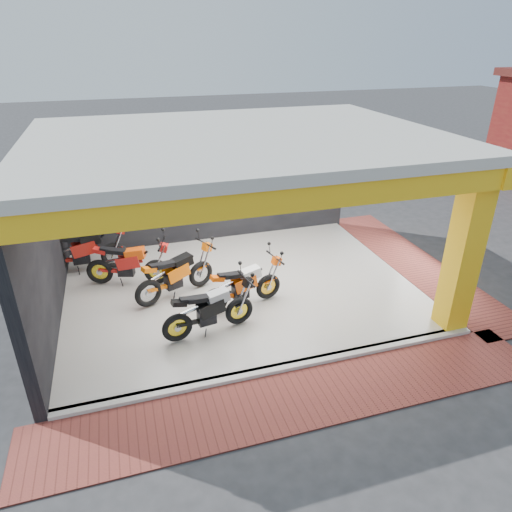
{
  "coord_description": "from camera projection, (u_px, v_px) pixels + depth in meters",
  "views": [
    {
      "loc": [
        -2.42,
        -7.16,
        5.53
      ],
      "look_at": [
        0.36,
        1.91,
        0.9
      ],
      "focal_mm": 32.0,
      "sensor_mm": 36.0,
      "label": 1
    }
  ],
  "objects": [
    {
      "name": "back_wall",
      "position": [
        211.0,
        183.0,
        12.83
      ],
      "size": [
        8.2,
        0.2,
        3.5
      ],
      "primitive_type": "cube",
      "color": "black",
      "rests_on": "ground"
    },
    {
      "name": "header_beam_front",
      "position": [
        290.0,
        197.0,
        6.91
      ],
      "size": [
        8.4,
        0.3,
        0.4
      ],
      "primitive_type": "cube",
      "color": "yellow",
      "rests_on": "corner_column"
    },
    {
      "name": "corner_column",
      "position": [
        464.0,
        252.0,
        8.79
      ],
      "size": [
        0.5,
        0.5,
        3.5
      ],
      "primitive_type": "cube",
      "color": "yellow",
      "rests_on": "ground"
    },
    {
      "name": "moto_row_a",
      "position": [
        239.0,
        298.0,
        9.21
      ],
      "size": [
        2.13,
        1.09,
        1.24
      ],
      "primitive_type": null,
      "rotation": [
        0.0,
        0.0,
        0.17
      ],
      "color": "black",
      "rests_on": "showroom_floor"
    },
    {
      "name": "moto_hero",
      "position": [
        268.0,
        275.0,
        10.11
      ],
      "size": [
        2.1,
        1.1,
        1.22
      ],
      "primitive_type": null,
      "rotation": [
        0.0,
        0.0,
        0.19
      ],
      "color": "#FF580A",
      "rests_on": "showroom_floor"
    },
    {
      "name": "left_wall",
      "position": [
        41.0,
        245.0,
        9.08
      ],
      "size": [
        0.2,
        6.2,
        3.5
      ],
      "primitive_type": "cube",
      "color": "black",
      "rests_on": "ground"
    },
    {
      "name": "ground",
      "position": [
        267.0,
        338.0,
        9.22
      ],
      "size": [
        80.0,
        80.0,
        0.0
      ],
      "primitive_type": "plane",
      "color": "#2D2D30",
      "rests_on": "ground"
    },
    {
      "name": "floor_kerb",
      "position": [
        284.0,
        368.0,
        8.32
      ],
      "size": [
        8.0,
        0.2,
        0.1
      ],
      "primitive_type": "cube",
      "color": "silver",
      "rests_on": "ground"
    },
    {
      "name": "moto_row_b",
      "position": [
        200.0,
        262.0,
        10.6
      ],
      "size": [
        2.26,
        1.56,
        1.3
      ],
      "primitive_type": null,
      "rotation": [
        0.0,
        0.0,
        0.41
      ],
      "color": "orange",
      "rests_on": "showroom_floor"
    },
    {
      "name": "paver_right",
      "position": [
        413.0,
        263.0,
        12.19
      ],
      "size": [
        1.4,
        7.0,
        0.03
      ],
      "primitive_type": "cube",
      "color": "brown",
      "rests_on": "ground"
    },
    {
      "name": "paver_front",
      "position": [
        300.0,
        398.0,
        7.66
      ],
      "size": [
        9.0,
        1.4,
        0.03
      ],
      "primitive_type": "cube",
      "color": "brown",
      "rests_on": "ground"
    },
    {
      "name": "moto_row_d",
      "position": [
        113.0,
        243.0,
        11.45
      ],
      "size": [
        2.29,
        0.86,
        1.4
      ],
      "primitive_type": null,
      "rotation": [
        0.0,
        0.0,
        0.01
      ],
      "color": "#AF1B12",
      "rests_on": "showroom_floor"
    },
    {
      "name": "moto_row_c",
      "position": [
        156.0,
        260.0,
        10.71
      ],
      "size": [
        2.24,
        1.36,
        1.29
      ],
      "primitive_type": null,
      "rotation": [
        0.0,
        0.0,
        -0.29
      ],
      "color": "red",
      "rests_on": "showroom_floor"
    },
    {
      "name": "showroom_ceiling",
      "position": [
        238.0,
        138.0,
        9.35
      ],
      "size": [
        8.4,
        6.4,
        0.2
      ],
      "primitive_type": "cube",
      "color": "beige",
      "rests_on": "corner_column"
    },
    {
      "name": "header_beam_right",
      "position": [
        405.0,
        141.0,
        10.54
      ],
      "size": [
        0.3,
        6.4,
        0.4
      ],
      "primitive_type": "cube",
      "color": "yellow",
      "rests_on": "corner_column"
    },
    {
      "name": "showroom_floor",
      "position": [
        241.0,
        288.0,
        10.91
      ],
      "size": [
        8.0,
        6.0,
        0.1
      ],
      "primitive_type": "cube",
      "color": "silver",
      "rests_on": "ground"
    }
  ]
}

